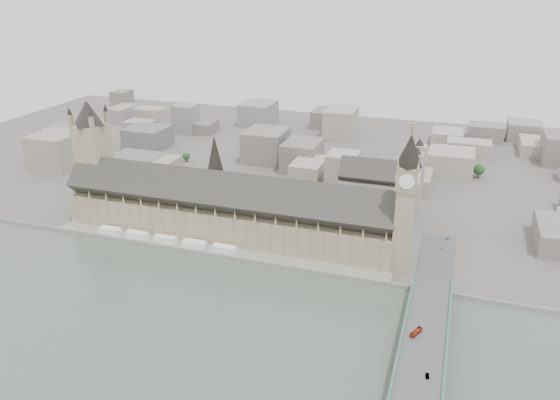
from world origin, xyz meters
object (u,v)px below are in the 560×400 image
(palace_of_westminster, at_px, (225,210))
(car_approach, at_px, (448,239))
(victoria_tower, at_px, (93,153))
(car_silver, at_px, (427,376))
(westminster_abbey, at_px, (382,191))
(elizabeth_tower, at_px, (406,195))
(westminster_bridge, at_px, (422,354))
(red_bus_north, at_px, (416,332))

(palace_of_westminster, distance_m, car_approach, 170.91)
(victoria_tower, xyz_separation_m, car_silver, (287.98, -137.29, -44.26))
(westminster_abbey, xyz_separation_m, car_approach, (57.09, -46.22, -14.17))
(car_silver, height_order, car_approach, car_silver)
(westminster_abbey, bearing_deg, palace_of_westminster, -145.83)
(victoria_tower, xyz_separation_m, car_approach, (290.01, 22.78, -44.29))
(elizabeth_tower, height_order, car_silver, elizabeth_tower)
(palace_of_westminster, height_order, car_silver, palace_of_westminster)
(car_silver, bearing_deg, westminster_abbey, 98.68)
(westminster_abbey, bearing_deg, car_approach, -39.00)
(elizabeth_tower, bearing_deg, westminster_abbey, 107.29)
(westminster_bridge, relative_size, car_approach, 71.03)
(elizabeth_tower, distance_m, car_approach, 69.20)
(palace_of_westminster, relative_size, car_silver, 63.24)
(red_bus_north, bearing_deg, victoria_tower, -175.65)
(palace_of_westminster, distance_m, red_bus_north, 185.33)
(car_approach, bearing_deg, red_bus_north, -73.96)
(victoria_tower, xyz_separation_m, westminster_bridge, (284.00, -113.50, -50.08))
(elizabeth_tower, relative_size, car_approach, 23.50)
(palace_of_westminster, xyz_separation_m, victoria_tower, (-122.00, 6.30, 32.50))
(westminster_abbey, distance_m, red_bus_north, 179.46)
(car_silver, bearing_deg, car_approach, 83.01)
(westminster_bridge, bearing_deg, westminster_abbey, 105.64)
(elizabeth_tower, distance_m, westminster_abbey, 96.91)
(westminster_bridge, relative_size, car_silver, 77.56)
(car_silver, relative_size, car_approach, 0.92)
(victoria_tower, height_order, car_silver, victoria_tower)
(elizabeth_tower, distance_m, westminster_bridge, 111.81)
(palace_of_westminster, distance_m, car_silver, 211.77)
(elizabeth_tower, bearing_deg, victoria_tower, 176.04)
(westminster_abbey, height_order, red_bus_north, westminster_abbey)
(car_approach, bearing_deg, car_silver, -69.79)
(westminster_bridge, distance_m, car_silver, 24.81)
(elizabeth_tower, bearing_deg, car_silver, -76.80)
(car_silver, bearing_deg, elizabeth_tower, 96.94)
(victoria_tower, relative_size, car_silver, 23.86)
(westminster_abbey, xyz_separation_m, car_silver, (55.06, -206.29, -14.14))
(palace_of_westminster, bearing_deg, westminster_abbey, 34.17)
(palace_of_westminster, relative_size, victoria_tower, 2.65)
(palace_of_westminster, bearing_deg, victoria_tower, 177.04)
(car_silver, xyz_separation_m, car_approach, (2.03, 160.07, -0.03))
(victoria_tower, bearing_deg, car_silver, -25.49)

